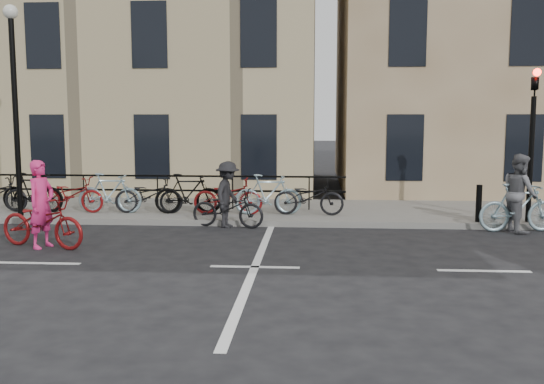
# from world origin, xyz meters

# --- Properties ---
(ground) EXTENTS (120.00, 120.00, 0.00)m
(ground) POSITION_xyz_m (0.00, 0.00, 0.00)
(ground) COLOR black
(ground) RESTS_ON ground
(sidewalk) EXTENTS (46.00, 4.00, 0.15)m
(sidewalk) POSITION_xyz_m (-4.00, 6.00, 0.07)
(sidewalk) COLOR slate
(sidewalk) RESTS_ON ground
(building_east) EXTENTS (14.00, 10.00, 12.00)m
(building_east) POSITION_xyz_m (9.00, 13.00, 6.15)
(building_east) COLOR #967D5B
(building_east) RESTS_ON sidewalk
(building_west) EXTENTS (20.00, 10.00, 10.00)m
(building_west) POSITION_xyz_m (-9.00, 13.00, 5.15)
(building_west) COLOR tan
(building_west) RESTS_ON sidewalk
(traffic_light) EXTENTS (0.18, 0.30, 3.90)m
(traffic_light) POSITION_xyz_m (6.20, 4.34, 2.45)
(traffic_light) COLOR black
(traffic_light) RESTS_ON sidewalk
(lamp_post) EXTENTS (0.36, 0.36, 5.28)m
(lamp_post) POSITION_xyz_m (-6.50, 4.40, 3.49)
(lamp_post) COLOR black
(lamp_post) RESTS_ON sidewalk
(bollard_east) EXTENTS (0.14, 0.14, 0.90)m
(bollard_east) POSITION_xyz_m (5.00, 4.25, 0.60)
(bollard_east) COLOR black
(bollard_east) RESTS_ON sidewalk
(parked_bikes) EXTENTS (10.40, 1.23, 1.05)m
(parked_bikes) POSITION_xyz_m (-3.30, 5.04, 0.64)
(parked_bikes) COLOR black
(parked_bikes) RESTS_ON sidewalk
(cyclist_pink) EXTENTS (2.14, 1.26, 1.80)m
(cyclist_pink) POSITION_xyz_m (-4.50, 1.34, 0.62)
(cyclist_pink) COLOR maroon
(cyclist_pink) RESTS_ON ground
(cyclist_grey) EXTENTS (1.95, 0.98, 1.83)m
(cyclist_grey) POSITION_xyz_m (5.80, 3.80, 0.74)
(cyclist_grey) COLOR #8BAAB6
(cyclist_grey) RESTS_ON ground
(cyclist_dark) EXTENTS (1.90, 1.14, 1.61)m
(cyclist_dark) POSITION_xyz_m (-1.05, 3.90, 0.63)
(cyclist_dark) COLOR black
(cyclist_dark) RESTS_ON ground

